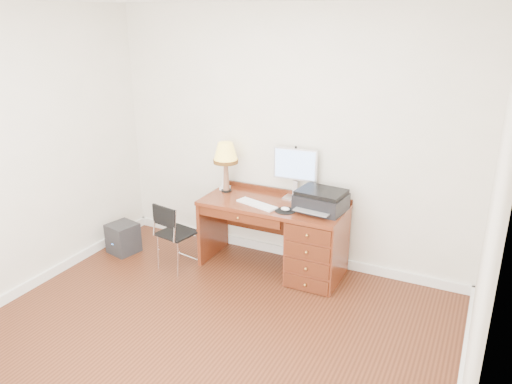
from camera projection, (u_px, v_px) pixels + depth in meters
The scene contains 12 objects.
ground at pixel (205, 339), 4.20m from camera, with size 4.00×4.00×0.00m, color #3C1B0D.
room_shell at pixel (239, 298), 4.72m from camera, with size 4.00×4.00×4.00m.
desk at pixel (302, 238), 5.12m from camera, with size 1.50×0.67×0.75m.
monitor at pixel (295, 167), 5.17m from camera, with size 0.47×0.16×0.54m.
keyboard at pixel (257, 204), 5.07m from camera, with size 0.46×0.13×0.02m, color white.
mouse_pad at pixel (285, 210), 4.92m from camera, with size 0.21×0.21×0.04m.
printer at pixel (321, 200), 4.91m from camera, with size 0.51×0.41×0.21m.
leg_lamp at pixel (226, 156), 5.33m from camera, with size 0.27×0.27×0.55m.
phone at pixel (225, 185), 5.50m from camera, with size 0.10×0.10×0.20m.
pen_cup at pixel (299, 198), 5.13m from camera, with size 0.08×0.08×0.10m, color black.
chair at pixel (174, 230), 5.23m from camera, with size 0.41×0.41×0.74m.
equipment_box at pixel (123, 238), 5.69m from camera, with size 0.29×0.29×0.34m, color black.
Camera 1 is at (1.94, -2.99, 2.59)m, focal length 35.00 mm.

